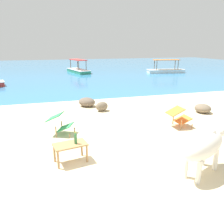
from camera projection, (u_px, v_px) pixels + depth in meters
sand_beach at (131, 176)px, 4.80m from camera, size 18.00×14.00×0.04m
water_surface at (61, 70)px, 25.05m from camera, size 60.00×36.00×0.03m
cow at (204, 145)px, 4.72m from camera, size 1.73×1.11×1.00m
low_bench_table at (70, 147)px, 5.24m from camera, size 0.83×0.58×0.46m
bottle at (76, 139)px, 5.20m from camera, size 0.07×0.07×0.30m
deck_chair_near at (60, 122)px, 6.89m from camera, size 0.91×0.79×0.68m
deck_chair_far at (179, 116)px, 7.52m from camera, size 0.78×0.56×0.68m
shore_rock_large at (102, 106)px, 9.38m from camera, size 0.59×0.47×0.40m
shore_rock_medium at (87, 102)px, 10.08m from camera, size 0.99×0.98×0.40m
shore_rock_small at (203, 108)px, 9.16m from camera, size 0.79×0.83×0.36m
boat_white at (166, 70)px, 22.39m from camera, size 3.81×1.72×1.29m
boat_green at (78, 70)px, 22.46m from camera, size 2.03×3.84×1.29m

